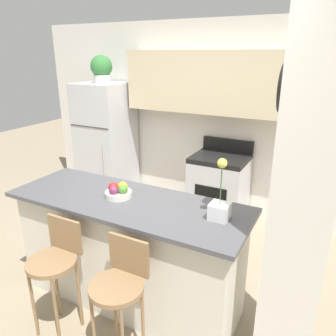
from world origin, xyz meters
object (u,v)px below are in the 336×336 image
object	(u,v)px
bar_stool_left	(56,261)
bar_stool_right	(120,286)
stove_range	(219,189)
orchid_vase	(220,205)
refrigerator	(106,143)
fruit_bowl	(118,191)
trash_bin	(130,198)
potted_plant_on_fridge	(102,68)

from	to	relation	value
bar_stool_left	bar_stool_right	xyz separation A→B (m)	(0.60, 0.00, 0.00)
stove_range	orchid_vase	bearing A→B (deg)	-71.41
refrigerator	bar_stool_left	xyz separation A→B (m)	(1.26, -2.27, -0.24)
fruit_bowl	trash_bin	world-z (taller)	fruit_bowl
fruit_bowl	trash_bin	distance (m)	1.91
stove_range	potted_plant_on_fridge	world-z (taller)	potted_plant_on_fridge
orchid_vase	bar_stool_right	bearing A→B (deg)	-129.53
orchid_vase	trash_bin	world-z (taller)	orchid_vase
bar_stool_right	potted_plant_on_fridge	size ratio (longest dim) A/B	2.56
potted_plant_on_fridge	trash_bin	size ratio (longest dim) A/B	0.97
bar_stool_left	orchid_vase	world-z (taller)	orchid_vase
stove_range	potted_plant_on_fridge	size ratio (longest dim) A/B	2.89
refrigerator	fruit_bowl	world-z (taller)	refrigerator
orchid_vase	trash_bin	distance (m)	2.46
refrigerator	potted_plant_on_fridge	xyz separation A→B (m)	(-0.00, 0.00, 1.06)
bar_stool_right	refrigerator	bearing A→B (deg)	129.29
refrigerator	stove_range	distance (m)	1.81
stove_range	bar_stool_right	size ratio (longest dim) A/B	1.13
bar_stool_left	fruit_bowl	bearing A→B (deg)	70.01
stove_range	trash_bin	size ratio (longest dim) A/B	2.82
potted_plant_on_fridge	orchid_vase	world-z (taller)	potted_plant_on_fridge
refrigerator	bar_stool_left	distance (m)	2.60
stove_range	potted_plant_on_fridge	bearing A→B (deg)	-178.20
bar_stool_left	bar_stool_right	bearing A→B (deg)	0.00
stove_range	potted_plant_on_fridge	xyz separation A→B (m)	(-1.76, -0.06, 1.47)
fruit_bowl	orchid_vase	bearing A→B (deg)	1.74
bar_stool_right	orchid_vase	world-z (taller)	orchid_vase
bar_stool_right	fruit_bowl	xyz separation A→B (m)	(-0.39, 0.56, 0.41)
potted_plant_on_fridge	stove_range	bearing A→B (deg)	1.80
bar_stool_left	fruit_bowl	xyz separation A→B (m)	(0.20, 0.56, 0.41)
orchid_vase	fruit_bowl	size ratio (longest dim) A/B	2.09
orchid_vase	bar_stool_left	bearing A→B (deg)	-151.49
stove_range	trash_bin	bearing A→B (deg)	-165.74
bar_stool_left	fruit_bowl	distance (m)	0.72
potted_plant_on_fridge	fruit_bowl	distance (m)	2.42
bar_stool_left	trash_bin	bearing A→B (deg)	108.93
bar_stool_left	orchid_vase	bearing A→B (deg)	28.51
stove_range	fruit_bowl	distance (m)	1.88
stove_range	bar_stool_right	distance (m)	2.33
refrigerator	stove_range	world-z (taller)	refrigerator
refrigerator	stove_range	size ratio (longest dim) A/B	1.63
potted_plant_on_fridge	orchid_vase	size ratio (longest dim) A/B	0.80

